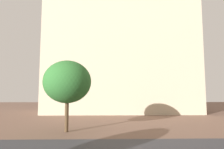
# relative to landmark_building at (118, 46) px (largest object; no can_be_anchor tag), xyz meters

# --- Properties ---
(ground_plane) EXTENTS (120.00, 120.00, 0.00)m
(ground_plane) POSITION_rel_landmark_building_xyz_m (-1.49, -21.87, -11.63)
(ground_plane) COLOR brown
(landmark_building) EXTENTS (24.99, 10.40, 34.51)m
(landmark_building) POSITION_rel_landmark_building_xyz_m (0.00, 0.00, 0.00)
(landmark_building) COLOR beige
(landmark_building) RESTS_ON ground_plane
(tree_curb_far) EXTENTS (4.04, 4.04, 6.00)m
(tree_curb_far) POSITION_rel_landmark_building_xyz_m (-5.26, -16.84, -7.46)
(tree_curb_far) COLOR #4C3823
(tree_curb_far) RESTS_ON ground_plane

